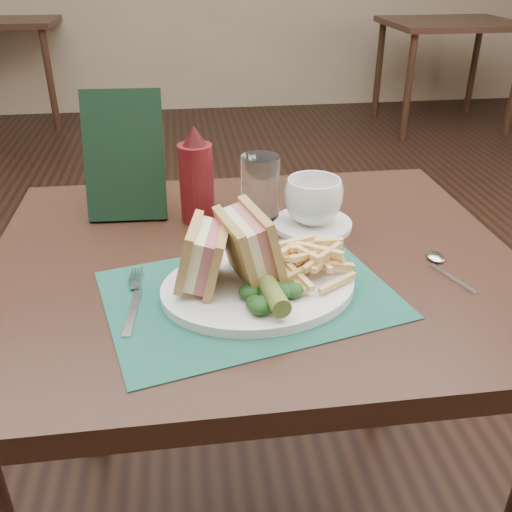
% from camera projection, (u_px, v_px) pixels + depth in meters
% --- Properties ---
extents(floor, '(7.00, 7.00, 0.00)m').
position_uv_depth(floor, '(234.00, 390.00, 1.78)').
color(floor, black).
rests_on(floor, ground).
extents(wall_back, '(6.00, 0.00, 6.00)m').
position_uv_depth(wall_back, '(192.00, 108.00, 4.82)').
color(wall_back, gray).
rests_on(wall_back, ground).
extents(table_main, '(0.90, 0.75, 0.75)m').
position_uv_depth(table_main, '(254.00, 417.00, 1.16)').
color(table_main, black).
rests_on(table_main, ground).
extents(table_bg_left, '(0.90, 0.75, 0.75)m').
position_uv_depth(table_bg_left, '(4.00, 71.00, 4.31)').
color(table_bg_left, black).
rests_on(table_bg_left, ground).
extents(table_bg_right, '(0.90, 0.75, 0.75)m').
position_uv_depth(table_bg_right, '(444.00, 75.00, 4.20)').
color(table_bg_right, black).
rests_on(table_bg_right, ground).
extents(placemat, '(0.48, 0.39, 0.00)m').
position_uv_depth(placemat, '(249.00, 294.00, 0.87)').
color(placemat, '#195043').
rests_on(placemat, table_main).
extents(plate, '(0.33, 0.28, 0.01)m').
position_uv_depth(plate, '(259.00, 287.00, 0.87)').
color(plate, white).
rests_on(plate, placemat).
extents(sandwich_half_a, '(0.09, 0.11, 0.10)m').
position_uv_depth(sandwich_half_a, '(189.00, 255.00, 0.84)').
color(sandwich_half_a, tan).
rests_on(sandwich_half_a, plate).
extents(sandwich_half_b, '(0.11, 0.13, 0.12)m').
position_uv_depth(sandwich_half_b, '(237.00, 248.00, 0.85)').
color(sandwich_half_b, tan).
rests_on(sandwich_half_b, plate).
extents(kale_garnish, '(0.11, 0.08, 0.03)m').
position_uv_depth(kale_garnish, '(271.00, 297.00, 0.81)').
color(kale_garnish, '#153613').
rests_on(kale_garnish, plate).
extents(pickle_spear, '(0.04, 0.12, 0.03)m').
position_uv_depth(pickle_spear, '(269.00, 288.00, 0.81)').
color(pickle_spear, '#566B29').
rests_on(pickle_spear, plate).
extents(fries_pile, '(0.18, 0.20, 0.06)m').
position_uv_depth(fries_pile, '(306.00, 255.00, 0.88)').
color(fries_pile, '#EDC376').
rests_on(fries_pile, plate).
extents(fork, '(0.05, 0.17, 0.01)m').
position_uv_depth(fork, '(133.00, 298.00, 0.85)').
color(fork, silver).
rests_on(fork, placemat).
extents(spoon, '(0.08, 0.15, 0.01)m').
position_uv_depth(spoon, '(446.00, 269.00, 0.93)').
color(spoon, silver).
rests_on(spoon, table_main).
extents(saucer, '(0.20, 0.20, 0.01)m').
position_uv_depth(saucer, '(312.00, 224.00, 1.08)').
color(saucer, white).
rests_on(saucer, table_main).
extents(coffee_cup, '(0.15, 0.15, 0.09)m').
position_uv_depth(coffee_cup, '(313.00, 201.00, 1.06)').
color(coffee_cup, white).
rests_on(coffee_cup, saucer).
extents(drinking_glass, '(0.08, 0.08, 0.13)m').
position_uv_depth(drinking_glass, '(260.00, 189.00, 1.07)').
color(drinking_glass, white).
rests_on(drinking_glass, table_main).
extents(ketchup_bottle, '(0.07, 0.07, 0.19)m').
position_uv_depth(ketchup_bottle, '(196.00, 174.00, 1.06)').
color(ketchup_bottle, '#580F12').
rests_on(ketchup_bottle, table_main).
extents(check_presenter, '(0.15, 0.10, 0.24)m').
position_uv_depth(check_presenter, '(124.00, 156.00, 1.08)').
color(check_presenter, black).
rests_on(check_presenter, table_main).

